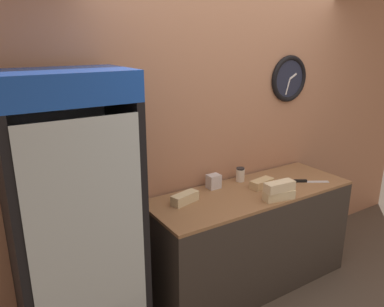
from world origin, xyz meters
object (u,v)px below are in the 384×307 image
beverage_cooler (72,210)px  sandwich_flat_left (185,198)px  sandwich_flat_right (262,183)px  sandwich_stack_middle (280,186)px  napkin_dispenser (214,181)px  sandwich_stack_bottom (279,195)px  condiment_jar (240,174)px  chefs_knife (307,181)px

beverage_cooler → sandwich_flat_left: (0.88, 0.03, -0.13)m
sandwich_flat_left → sandwich_flat_right: size_ratio=1.06×
sandwich_stack_middle → napkin_dispenser: 0.57m
napkin_dispenser → beverage_cooler: bearing=-172.7°
sandwich_stack_bottom → napkin_dispenser: 0.57m
beverage_cooler → sandwich_flat_right: bearing=-1.8°
condiment_jar → napkin_dispenser: bearing=-179.0°
sandwich_flat_left → sandwich_flat_right: sandwich_flat_left is taller
sandwich_stack_bottom → chefs_knife: bearing=16.1°
sandwich_stack_bottom → chefs_knife: size_ratio=0.95×
sandwich_stack_middle → condiment_jar: 0.49m
sandwich_flat_left → napkin_dispenser: (0.37, 0.13, 0.02)m
chefs_knife → sandwich_flat_left: bearing=169.8°
beverage_cooler → sandwich_flat_right: beverage_cooler is taller
sandwich_stack_middle → sandwich_flat_left: 0.76m
sandwich_stack_bottom → napkin_dispenser: napkin_dispenser is taller
sandwich_flat_left → condiment_jar: condiment_jar is taller
beverage_cooler → napkin_dispenser: (1.24, 0.16, -0.11)m
sandwich_stack_middle → sandwich_flat_right: (0.06, 0.27, -0.08)m
beverage_cooler → sandwich_stack_middle: bearing=-11.7°
beverage_cooler → condiment_jar: size_ratio=15.64×
chefs_knife → condiment_jar: 0.60m
sandwich_flat_left → chefs_knife: sandwich_flat_left is taller
sandwich_stack_bottom → chefs_knife: 0.51m
sandwich_stack_bottom → sandwich_flat_left: sandwich_flat_left is taller
chefs_knife → sandwich_flat_right: bearing=163.2°
sandwich_flat_left → sandwich_flat_right: bearing=-6.3°
sandwich_stack_middle → napkin_dispenser: (-0.30, 0.48, -0.05)m
napkin_dispenser → sandwich_flat_left: bearing=-160.8°
beverage_cooler → condiment_jar: bearing=6.1°
sandwich_flat_right → chefs_knife: bearing=-16.8°
sandwich_flat_right → chefs_knife: sandwich_flat_right is taller
chefs_knife → sandwich_stack_middle: bearing=-163.9°
sandwich_stack_middle → sandwich_flat_right: bearing=76.7°
sandwich_stack_middle → sandwich_flat_right: sandwich_stack_middle is taller
sandwich_stack_middle → condiment_jar: sandwich_stack_middle is taller
sandwich_stack_bottom → sandwich_flat_left: bearing=152.4°
sandwich_stack_middle → condiment_jar: bearing=90.3°
sandwich_flat_left → chefs_knife: 1.18m
sandwich_stack_bottom → condiment_jar: size_ratio=2.13×
sandwich_stack_bottom → napkin_dispenser: size_ratio=2.24×
sandwich_stack_bottom → sandwich_flat_left: size_ratio=1.08×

